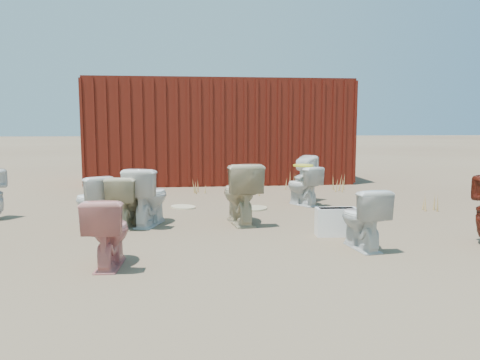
{
  "coord_description": "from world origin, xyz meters",
  "views": [
    {
      "loc": [
        -0.76,
        -6.28,
        1.38
      ],
      "look_at": [
        0.0,
        0.6,
        0.55
      ],
      "focal_mm": 35.0,
      "sensor_mm": 36.0,
      "label": 1
    }
  ],
  "objects": [
    {
      "name": "ground",
      "position": [
        0.0,
        0.0,
        0.0
      ],
      "size": [
        100.0,
        100.0,
        0.0
      ],
      "primitive_type": "plane",
      "color": "brown",
      "rests_on": "ground"
    },
    {
      "name": "shipping_container",
      "position": [
        0.0,
        5.2,
        1.2
      ],
      "size": [
        6.0,
        2.4,
        2.4
      ],
      "primitive_type": "cube",
      "color": "#44160B",
      "rests_on": "ground"
    },
    {
      "name": "toilet_front_a",
      "position": [
        -2.06,
        0.09,
        0.35
      ],
      "size": [
        0.7,
        0.79,
        0.7
      ],
      "primitive_type": "imported",
      "rotation": [
        0.0,
        0.0,
        3.71
      ],
      "color": "white",
      "rests_on": "ground"
    },
    {
      "name": "toilet_front_pink",
      "position": [
        -1.54,
        -1.74,
        0.34
      ],
      "size": [
        0.42,
        0.69,
        0.68
      ],
      "primitive_type": "imported",
      "rotation": [
        0.0,
        0.0,
        3.09
      ],
      "color": "#D9827D",
      "rests_on": "ground"
    },
    {
      "name": "toilet_front_c",
      "position": [
        -1.32,
        0.15,
        0.4
      ],
      "size": [
        0.65,
        0.88,
        0.8
      ],
      "primitive_type": "imported",
      "rotation": [
        0.0,
        0.0,
        2.84
      ],
      "color": "white",
      "rests_on": "ground"
    },
    {
      "name": "toilet_front_e",
      "position": [
        1.14,
        -1.38,
        0.34
      ],
      "size": [
        0.46,
        0.71,
        0.68
      ],
      "primitive_type": "imported",
      "rotation": [
        0.0,
        0.0,
        3.27
      ],
      "color": "silver",
      "rests_on": "ground"
    },
    {
      "name": "toilet_back_beige_left",
      "position": [
        -0.05,
        0.09,
        0.43
      ],
      "size": [
        0.58,
        0.89,
        0.85
      ],
      "primitive_type": "imported",
      "rotation": [
        0.0,
        0.0,
        3.27
      ],
      "color": "#C2B38E",
      "rests_on": "ground"
    },
    {
      "name": "toilet_back_beige_right",
      "position": [
        -1.59,
        0.04,
        0.35
      ],
      "size": [
        0.52,
        0.74,
        0.69
      ],
      "primitive_type": "imported",
      "rotation": [
        0.0,
        0.0,
        2.94
      ],
      "color": "#C6B991",
      "rests_on": "ground"
    },
    {
      "name": "toilet_back_yellowlid",
      "position": [
        1.18,
        1.46,
        0.33
      ],
      "size": [
        0.64,
        0.75,
        0.67
      ],
      "primitive_type": "imported",
      "rotation": [
        0.0,
        0.0,
        3.64
      ],
      "color": "silver",
      "rests_on": "ground"
    },
    {
      "name": "toilet_back_e",
      "position": [
        1.31,
        1.84,
        0.41
      ],
      "size": [
        0.53,
        0.53,
        0.82
      ],
      "primitive_type": "imported",
      "rotation": [
        0.0,
        0.0,
        2.43
      ],
      "color": "white",
      "rests_on": "ground"
    },
    {
      "name": "yellow_lid",
      "position": [
        1.18,
        1.46,
        0.68
      ],
      "size": [
        0.34,
        0.42,
        0.02
      ],
      "primitive_type": "ellipsoid",
      "color": "yellow",
      "rests_on": "toilet_back_yellowlid"
    },
    {
      "name": "loose_tank",
      "position": [
        1.05,
        -0.76,
        0.17
      ],
      "size": [
        0.51,
        0.23,
        0.35
      ],
      "primitive_type": "cube",
      "rotation": [
        0.0,
        0.0,
        -0.07
      ],
      "color": "white",
      "rests_on": "ground"
    },
    {
      "name": "loose_lid_near",
      "position": [
        0.32,
        1.18,
        0.01
      ],
      "size": [
        0.54,
        0.6,
        0.02
      ],
      "primitive_type": "ellipsoid",
      "rotation": [
        0.0,
        0.0,
        -0.38
      ],
      "color": "#BCB288",
      "rests_on": "ground"
    },
    {
      "name": "loose_lid_far",
      "position": [
        -0.86,
        1.43,
        0.01
      ],
      "size": [
        0.57,
        0.59,
        0.02
      ],
      "primitive_type": "ellipsoid",
      "rotation": [
        0.0,
        0.0,
        0.69
      ],
      "color": "beige",
      "rests_on": "ground"
    },
    {
      "name": "weed_clump_a",
      "position": [
        -2.45,
        2.94,
        0.13
      ],
      "size": [
        0.36,
        0.36,
        0.27
      ],
      "primitive_type": "cone",
      "color": "#B58D48",
      "rests_on": "ground"
    },
    {
      "name": "weed_clump_b",
      "position": [
        0.46,
        2.64,
        0.15
      ],
      "size": [
        0.32,
        0.32,
        0.31
      ],
      "primitive_type": "cone",
      "color": "#B58D48",
      "rests_on": "ground"
    },
    {
      "name": "weed_clump_c",
      "position": [
        2.41,
        3.05,
        0.16
      ],
      "size": [
        0.36,
        0.36,
        0.32
      ],
      "primitive_type": "cone",
      "color": "#B58D48",
      "rests_on": "ground"
    },
    {
      "name": "weed_clump_d",
      "position": [
        -0.57,
        3.06,
        0.13
      ],
      "size": [
        0.3,
        0.3,
        0.25
      ],
      "primitive_type": "cone",
      "color": "#B58D48",
      "rests_on": "ground"
    },
    {
      "name": "weed_clump_e",
      "position": [
        1.37,
        3.49,
        0.17
      ],
      "size": [
        0.34,
        0.34,
        0.34
      ],
      "primitive_type": "cone",
      "color": "#B58D48",
      "rests_on": "ground"
    },
    {
      "name": "weed_clump_f",
      "position": [
        3.07,
        0.74,
        0.13
      ],
      "size": [
        0.28,
        0.28,
        0.25
      ],
      "primitive_type": "cone",
      "color": "#B58D48",
      "rests_on": "ground"
    }
  ]
}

